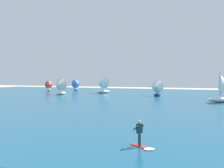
# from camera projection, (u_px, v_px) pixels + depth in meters

# --- Properties ---
(ocean) EXTENTS (160.00, 90.00, 0.10)m
(ocean) POSITION_uv_depth(u_px,v_px,m) (175.00, 99.00, 54.36)
(ocean) COLOR navy
(ocean) RESTS_ON ground
(kitesurfer) EXTENTS (1.93, 1.58, 1.67)m
(kitesurfer) POSITION_uv_depth(u_px,v_px,m) (141.00, 137.00, 17.08)
(kitesurfer) COLOR red
(kitesurfer) RESTS_ON ocean
(sailboat_trailing) EXTENTS (3.36, 3.96, 4.64)m
(sailboat_trailing) POSITION_uv_depth(u_px,v_px,m) (60.00, 86.00, 67.06)
(sailboat_trailing) COLOR white
(sailboat_trailing) RESTS_ON ocean
(sailboat_center_horizon) EXTENTS (3.68, 3.40, 4.09)m
(sailboat_center_horizon) POSITION_uv_depth(u_px,v_px,m) (76.00, 85.00, 89.51)
(sailboat_center_horizon) COLOR silver
(sailboat_center_horizon) RESTS_ON ocean
(sailboat_anchored_offshore) EXTENTS (3.23, 3.17, 3.63)m
(sailboat_anchored_offshore) POSITION_uv_depth(u_px,v_px,m) (49.00, 85.00, 89.05)
(sailboat_anchored_offshore) COLOR white
(sailboat_anchored_offshore) RESTS_ON ocean
(sailboat_near_shore) EXTENTS (3.13, 3.64, 4.16)m
(sailboat_near_shore) POSITION_uv_depth(u_px,v_px,m) (157.00, 88.00, 62.11)
(sailboat_near_shore) COLOR navy
(sailboat_near_shore) RESTS_ON ocean
(sailboat_mid_left) EXTENTS (4.41, 4.92, 5.54)m
(sailboat_mid_left) POSITION_uv_depth(u_px,v_px,m) (102.00, 84.00, 73.56)
(sailboat_mid_left) COLOR white
(sailboat_mid_left) RESTS_ON ocean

